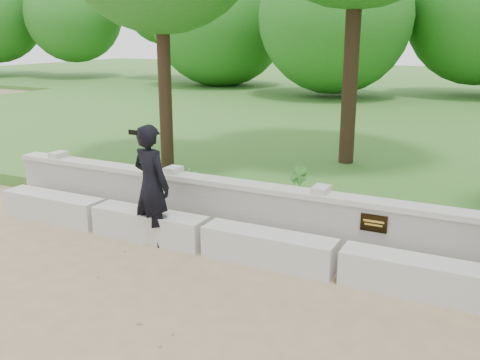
% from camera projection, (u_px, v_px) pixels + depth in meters
% --- Properties ---
extents(ground, '(80.00, 80.00, 0.00)m').
position_uv_depth(ground, '(283.00, 352.00, 5.36)').
color(ground, '#937C5A').
rests_on(ground, ground).
extents(lawn, '(40.00, 22.00, 0.25)m').
position_uv_depth(lawn, '(446.00, 127.00, 17.39)').
color(lawn, '#346D28').
rests_on(lawn, ground).
extents(concrete_bench, '(11.90, 0.45, 0.45)m').
position_uv_depth(concrete_bench, '(339.00, 262.00, 6.94)').
color(concrete_bench, beige).
rests_on(concrete_bench, ground).
extents(parapet_wall, '(12.50, 0.35, 0.90)m').
position_uv_depth(parapet_wall, '(354.00, 227.00, 7.48)').
color(parapet_wall, '#B2AFA8').
rests_on(parapet_wall, ground).
extents(man_main, '(0.75, 0.68, 1.83)m').
position_uv_depth(man_main, '(151.00, 185.00, 7.91)').
color(man_main, black).
rests_on(man_main, ground).
extents(shrub_a, '(0.34, 0.36, 0.57)m').
position_uv_depth(shrub_a, '(191.00, 183.00, 9.41)').
color(shrub_a, '#347327').
rests_on(shrub_a, lawn).
extents(shrub_b, '(0.49, 0.48, 0.69)m').
position_uv_depth(shrub_b, '(298.00, 187.00, 8.95)').
color(shrub_b, '#347327').
rests_on(shrub_b, lawn).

